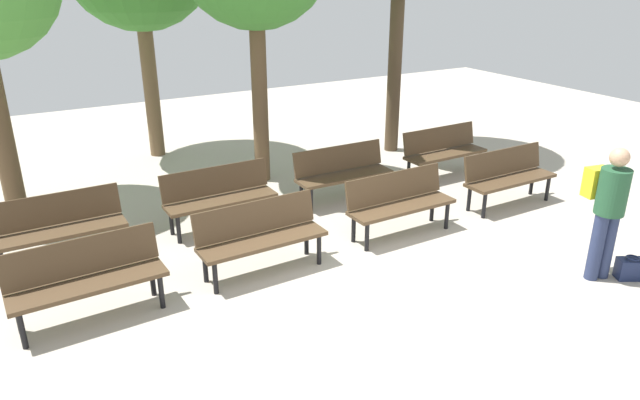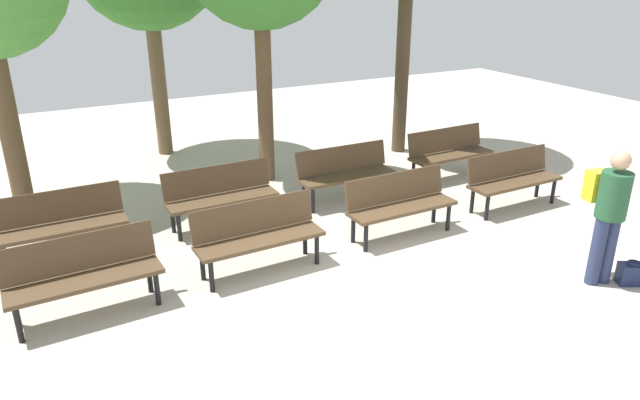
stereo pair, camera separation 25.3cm
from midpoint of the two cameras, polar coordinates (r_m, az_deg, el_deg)
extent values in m
plane|color=#B2A899|center=(6.77, 7.56, -9.93)|extent=(24.00, 24.00, 0.00)
cube|color=#4C3823|center=(6.71, -22.65, -7.64)|extent=(1.62, 0.50, 0.05)
cube|color=#4C3823|center=(6.78, -23.27, -5.09)|extent=(1.60, 0.19, 0.40)
cylinder|color=black|center=(6.65, -28.08, -11.22)|extent=(0.06, 0.06, 0.40)
cylinder|color=black|center=(6.79, -16.30, -8.60)|extent=(0.06, 0.06, 0.40)
cylinder|color=black|center=(6.92, -28.35, -9.91)|extent=(0.06, 0.06, 0.40)
cylinder|color=black|center=(7.06, -17.05, -7.43)|extent=(0.06, 0.06, 0.40)
cube|color=#4C3823|center=(7.16, -6.59, -4.03)|extent=(1.61, 0.48, 0.05)
cube|color=#4C3823|center=(7.23, -7.35, -1.68)|extent=(1.60, 0.16, 0.40)
cylinder|color=black|center=(6.91, -11.24, -7.50)|extent=(0.06, 0.06, 0.40)
cylinder|color=black|center=(7.42, -1.07, -4.87)|extent=(0.06, 0.06, 0.40)
cylinder|color=black|center=(7.18, -12.15, -6.39)|extent=(0.06, 0.06, 0.40)
cylinder|color=black|center=(7.67, -2.28, -3.94)|extent=(0.06, 0.06, 0.40)
cube|color=#4C3823|center=(8.17, 7.16, -0.67)|extent=(1.61, 0.46, 0.05)
cube|color=#4C3823|center=(8.23, 6.40, 1.36)|extent=(1.60, 0.14, 0.40)
cylinder|color=black|center=(7.77, 3.67, -3.63)|extent=(0.06, 0.06, 0.40)
cylinder|color=black|center=(8.57, 11.46, -1.51)|extent=(0.06, 0.06, 0.40)
cylinder|color=black|center=(8.01, 2.39, -2.78)|extent=(0.06, 0.06, 0.40)
cylinder|color=black|center=(8.79, 10.09, -0.80)|extent=(0.06, 0.06, 0.40)
cube|color=#4C3823|center=(9.57, 17.44, 1.88)|extent=(1.60, 0.46, 0.05)
cube|color=#4C3823|center=(9.62, 16.74, 3.61)|extent=(1.60, 0.14, 0.40)
cylinder|color=black|center=(9.06, 14.99, -0.52)|extent=(0.06, 0.06, 0.40)
cylinder|color=black|center=(10.06, 20.68, 1.04)|extent=(0.06, 0.06, 0.40)
cylinder|color=black|center=(9.27, 13.61, 0.13)|extent=(0.06, 0.06, 0.40)
cylinder|color=black|center=(10.24, 19.32, 1.60)|extent=(0.06, 0.06, 0.40)
cube|color=#4C3823|center=(8.10, -24.87, -2.87)|extent=(1.60, 0.46, 0.05)
cube|color=#4C3823|center=(8.20, -25.31, -0.79)|extent=(1.60, 0.14, 0.40)
cylinder|color=black|center=(8.04, -29.39, -5.71)|extent=(0.06, 0.06, 0.40)
cylinder|color=black|center=(8.12, -19.62, -3.78)|extent=(0.06, 0.06, 0.40)
cylinder|color=black|center=(8.33, -29.49, -4.80)|extent=(0.06, 0.06, 0.40)
cylinder|color=black|center=(8.41, -20.07, -2.95)|extent=(0.06, 0.06, 0.40)
cube|color=#4C3823|center=(8.47, -10.46, -0.06)|extent=(1.61, 0.46, 0.05)
cube|color=#4C3823|center=(8.56, -11.05, 1.90)|extent=(1.60, 0.15, 0.40)
cylinder|color=black|center=(8.22, -14.51, -2.82)|extent=(0.06, 0.06, 0.40)
cylinder|color=black|center=(8.66, -5.66, -0.91)|extent=(0.06, 0.06, 0.40)
cylinder|color=black|center=(8.51, -15.14, -2.03)|extent=(0.06, 0.06, 0.40)
cylinder|color=black|center=(8.93, -6.54, -0.22)|extent=(0.06, 0.06, 0.40)
cube|color=#4C3823|center=(9.30, 1.65, 2.34)|extent=(1.60, 0.45, 0.05)
cube|color=#4C3823|center=(9.38, 1.04, 4.11)|extent=(1.60, 0.13, 0.40)
cylinder|color=black|center=(8.93, -1.70, -0.08)|extent=(0.06, 0.06, 0.40)
cylinder|color=black|center=(9.61, 5.71, 1.46)|extent=(0.06, 0.06, 0.40)
cylinder|color=black|center=(9.19, -2.63, 0.57)|extent=(0.06, 0.06, 0.40)
cylinder|color=black|center=(9.86, 4.65, 2.03)|extent=(0.06, 0.06, 0.40)
cube|color=#4C3823|center=(10.61, 11.53, 4.41)|extent=(1.61, 0.47, 0.05)
cube|color=#4C3823|center=(10.68, 10.91, 5.95)|extent=(1.60, 0.16, 0.40)
cylinder|color=black|center=(10.13, 9.08, 2.37)|extent=(0.06, 0.06, 0.40)
cylinder|color=black|center=(11.04, 14.70, 3.58)|extent=(0.06, 0.06, 0.40)
cylinder|color=black|center=(10.36, 7.96, 2.89)|extent=(0.06, 0.06, 0.40)
cylinder|color=black|center=(11.25, 13.56, 4.03)|extent=(0.06, 0.06, 0.40)
cylinder|color=brown|center=(10.08, -6.64, 10.26)|extent=(0.27, 0.27, 3.06)
cylinder|color=#4C3A28|center=(11.81, 6.70, 13.07)|extent=(0.27, 0.27, 3.51)
cylinder|color=brown|center=(11.95, -16.85, 11.05)|extent=(0.28, 0.28, 2.95)
cylinder|color=navy|center=(7.79, 25.42, -4.00)|extent=(0.16, 0.16, 0.85)
cylinder|color=navy|center=(7.68, 24.54, -4.20)|extent=(0.16, 0.16, 0.85)
cylinder|color=#235133|center=(7.48, 25.83, 0.74)|extent=(0.40, 0.40, 0.55)
sphere|color=tan|center=(7.35, 26.36, 3.75)|extent=(0.22, 0.22, 0.22)
cube|color=yellow|center=(7.64, 24.56, 1.61)|extent=(0.31, 0.23, 0.36)
cube|color=#192347|center=(8.00, 27.26, -6.01)|extent=(0.37, 0.31, 0.26)
torus|color=#192347|center=(7.94, 27.45, -5.05)|extent=(0.16, 0.16, 0.02)
camera|label=1|loc=(0.13, -90.90, -0.37)|focal=32.76mm
camera|label=2|loc=(0.13, 89.10, 0.37)|focal=32.76mm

